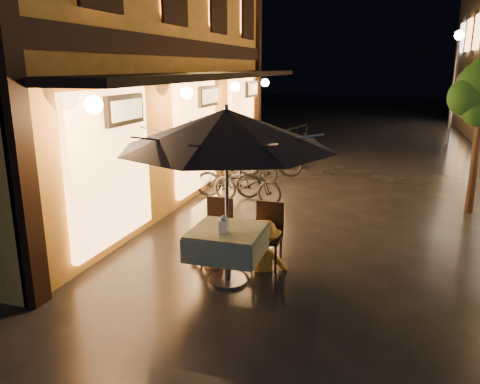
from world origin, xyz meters
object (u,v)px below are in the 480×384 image
(person_yellow, at_px, (264,222))
(bicycle_0, at_px, (247,184))
(cafe_table, at_px, (227,242))
(table_lantern, at_px, (224,223))
(person_orange, at_px, (210,221))
(patio_umbrella, at_px, (226,129))

(person_yellow, bearing_deg, bicycle_0, -85.50)
(person_yellow, bearing_deg, cafe_table, 42.60)
(person_yellow, height_order, bicycle_0, person_yellow)
(cafe_table, xyz_separation_m, bicycle_0, (-0.84, 3.87, -0.16))
(table_lantern, height_order, person_orange, person_orange)
(patio_umbrella, bearing_deg, person_orange, 129.72)
(bicycle_0, bearing_deg, cafe_table, -159.62)
(cafe_table, xyz_separation_m, person_orange, (-0.46, 0.55, 0.09))
(person_yellow, bearing_deg, person_orange, -13.13)
(person_orange, bearing_deg, patio_umbrella, 118.36)
(table_lantern, distance_m, person_yellow, 0.84)
(bicycle_0, bearing_deg, person_yellow, -151.70)
(cafe_table, relative_size, patio_umbrella, 0.34)
(cafe_table, bearing_deg, person_yellow, 58.34)
(person_orange, xyz_separation_m, person_yellow, (0.82, 0.04, 0.05))
(person_yellow, xyz_separation_m, bicycle_0, (-1.21, 3.28, -0.30))
(cafe_table, height_order, person_yellow, person_yellow)
(patio_umbrella, height_order, person_yellow, patio_umbrella)
(cafe_table, relative_size, person_yellow, 0.68)
(person_orange, height_order, person_yellow, person_yellow)
(cafe_table, bearing_deg, person_orange, 129.72)
(patio_umbrella, height_order, person_orange, patio_umbrella)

